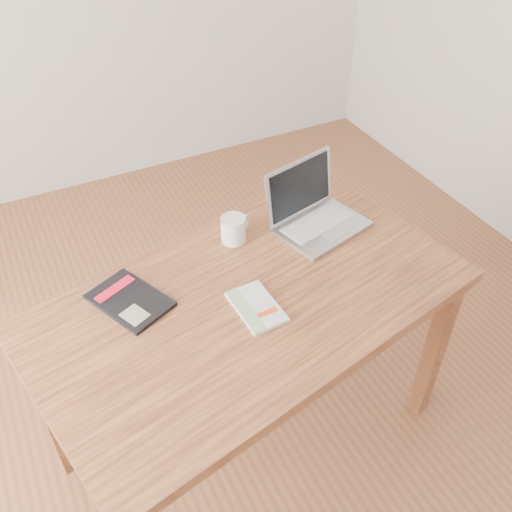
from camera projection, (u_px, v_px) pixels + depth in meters
name	position (u px, v px, depth m)	size (l,w,h in m)	color
room	(134.00, 125.00, 1.30)	(4.04, 4.04, 2.70)	brown
desk	(250.00, 318.00, 1.79)	(1.45, 1.01, 0.75)	brown
white_guidebook	(256.00, 307.00, 1.69)	(0.12, 0.20, 0.02)	silver
black_guidebook	(130.00, 300.00, 1.71)	(0.25, 0.29, 0.01)	black
laptop	(314.00, 212.00, 1.99)	(0.35, 0.31, 0.21)	silver
coffee_mug	(234.00, 228.00, 1.92)	(0.12, 0.09, 0.09)	white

